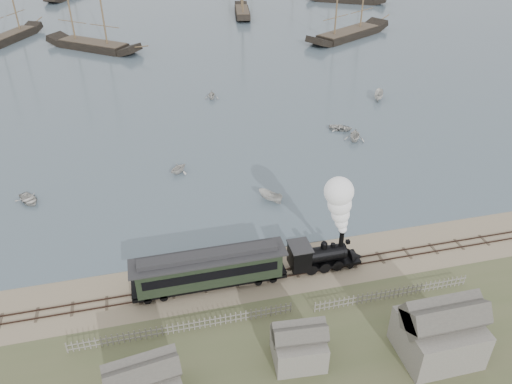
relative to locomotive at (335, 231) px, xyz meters
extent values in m
plane|color=tan|center=(-8.70, 2.00, -4.39)|extent=(600.00, 600.00, 0.00)
cube|color=#33221B|center=(-8.70, -0.50, -4.29)|extent=(120.00, 0.08, 0.12)
cube|color=#33221B|center=(-8.70, 0.50, -4.29)|extent=(120.00, 0.08, 0.12)
cube|color=#45372C|center=(-8.70, 0.00, -4.36)|extent=(120.00, 1.80, 0.06)
cube|color=black|center=(-0.78, 0.00, -3.67)|extent=(6.93, 2.04, 0.25)
cylinder|color=black|center=(-1.18, 0.00, -2.65)|extent=(4.28, 1.53, 1.53)
cube|color=black|center=(-3.43, 0.00, -2.45)|extent=(1.83, 2.24, 2.34)
cube|color=#2C2C2F|center=(-3.43, 0.00, -1.23)|extent=(2.04, 2.45, 0.12)
cylinder|color=black|center=(0.75, 0.00, -1.28)|extent=(0.45, 0.45, 1.63)
sphere|color=black|center=(-0.98, 0.00, -1.46)|extent=(0.65, 0.65, 0.65)
cone|color=black|center=(2.49, 0.00, -3.78)|extent=(1.43, 2.04, 2.04)
cube|color=black|center=(1.47, 0.00, -1.64)|extent=(0.36, 0.36, 0.36)
cube|color=black|center=(-12.18, 0.00, -3.67)|extent=(14.37, 2.36, 0.36)
cube|color=black|center=(-12.18, 0.00, -2.23)|extent=(13.35, 2.57, 2.57)
cube|color=black|center=(-12.18, -1.30, -1.98)|extent=(12.32, 0.06, 0.92)
cube|color=black|center=(-12.18, 1.30, -1.98)|extent=(12.32, 0.06, 0.92)
cube|color=#2C2C2F|center=(-12.18, 0.00, -0.90)|extent=(14.37, 2.77, 0.18)
cube|color=#2C2C2F|center=(-12.18, 0.00, -0.59)|extent=(12.83, 1.23, 0.46)
imported|color=beige|center=(-9.84, 3.27, -3.96)|extent=(4.41, 5.05, 0.87)
imported|color=beige|center=(-30.75, 19.18, -3.97)|extent=(4.28, 3.95, 0.72)
imported|color=beige|center=(-12.75, 21.89, -3.61)|extent=(3.56, 3.61, 1.44)
imported|color=beige|center=(-2.90, 12.63, -3.71)|extent=(3.16, 3.12, 1.25)
imported|color=beige|center=(12.60, 29.01, -3.97)|extent=(3.82, 4.28, 0.73)
imported|color=beige|center=(13.20, 25.15, -3.43)|extent=(4.37, 4.14, 1.81)
imported|color=beige|center=(23.44, 38.83, -3.60)|extent=(3.99, 3.11, 1.46)
imported|color=beige|center=(-4.40, 46.01, -3.60)|extent=(3.23, 2.94, 1.48)
camera|label=1|loc=(-16.26, -34.99, 28.49)|focal=35.00mm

